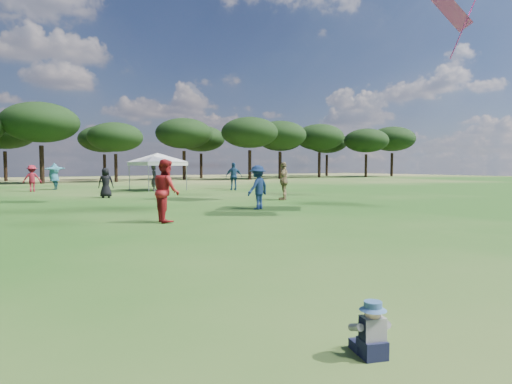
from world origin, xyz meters
TOP-DOWN VIEW (x-y plane):
  - tree_line at (2.39, 47.41)m, footprint 108.78×17.63m
  - tent_right at (8.20, 27.63)m, footprint 5.99×5.99m
  - toddler at (0.39, 2.25)m, footprint 0.38×0.41m
  - festival_crowd at (-0.83, 22.86)m, footprint 27.96×22.29m

SIDE VIEW (x-z plane):
  - toddler at x=0.39m, z-range -0.03..0.47m
  - festival_crowd at x=-0.83m, z-range -0.07..1.83m
  - tent_right at x=8.20m, z-range 0.99..3.83m
  - tree_line at x=2.39m, z-range 1.54..9.31m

